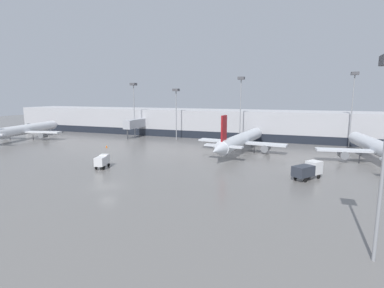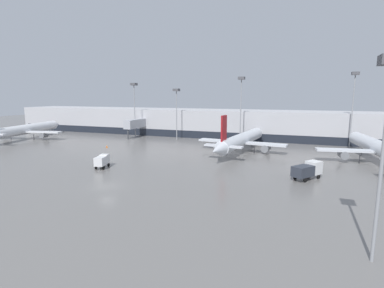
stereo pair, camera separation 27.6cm
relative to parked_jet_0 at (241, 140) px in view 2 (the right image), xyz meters
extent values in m
plane|color=slate|center=(-13.80, -36.23, -2.89)|extent=(320.00, 320.00, 0.00)
cube|color=#B2B2B7|center=(-13.80, 25.77, 1.61)|extent=(160.00, 16.00, 9.00)
cube|color=#1E232D|center=(-13.80, 17.72, -1.69)|extent=(156.80, 0.10, 2.40)
cube|color=#A8AAB2|center=(-38.29, 12.69, 1.71)|extent=(2.60, 10.17, 2.80)
cylinder|color=#3F4247|center=(-38.29, 8.21, -1.29)|extent=(0.44, 0.44, 3.20)
cylinder|color=silver|center=(0.08, 0.74, 0.06)|extent=(6.31, 28.61, 3.20)
cone|color=silver|center=(1.84, 16.62, 0.06)|extent=(3.41, 3.83, 3.04)
cone|color=silver|center=(-1.75, -15.78, 0.06)|extent=(3.39, 5.09, 2.88)
cube|color=silver|center=(0.00, 0.03, -0.58)|extent=(22.54, 5.38, 0.44)
cube|color=silver|center=(-1.36, -12.26, 0.38)|extent=(8.62, 2.57, 0.35)
cube|color=maroon|center=(-1.36, -12.26, 3.99)|extent=(0.65, 2.67, 5.94)
cylinder|color=slate|center=(-6.22, 0.72, -1.54)|extent=(2.11, 3.41, 1.76)
cylinder|color=slate|center=(6.22, -0.66, -1.54)|extent=(2.11, 3.41, 1.76)
cylinder|color=#2D2D33|center=(1.10, 9.92, -2.13)|extent=(0.20, 0.20, 1.51)
cylinder|color=#2D2D33|center=(-3.63, -0.28, -2.13)|extent=(0.20, 0.20, 1.51)
cylinder|color=#2D2D33|center=(3.48, -1.07, -2.13)|extent=(0.20, 0.20, 1.51)
cylinder|color=silver|center=(-69.21, -3.39, 0.24)|extent=(9.40, 30.59, 3.07)
cone|color=silver|center=(-72.76, 13.24, 0.24)|extent=(3.55, 3.91, 2.91)
cube|color=silver|center=(-69.05, -4.13, -0.38)|extent=(25.17, 7.68, 0.44)
cylinder|color=slate|center=(-75.95, -5.61, -1.30)|extent=(2.22, 3.00, 1.69)
cylinder|color=slate|center=(-62.14, -2.66, -1.30)|extent=(2.22, 3.00, 1.69)
cylinder|color=#2D2D33|center=(-71.29, 6.35, -2.02)|extent=(0.20, 0.20, 1.75)
cylinder|color=#2D2D33|center=(-72.83, -5.73, -2.02)|extent=(0.20, 0.20, 1.75)
cylinder|color=#2D2D33|center=(-64.94, -4.04, -2.02)|extent=(0.20, 0.20, 1.75)
cylinder|color=silver|center=(29.46, -2.52, 0.28)|extent=(7.70, 30.39, 3.12)
cone|color=silver|center=(26.89, 14.14, 0.28)|extent=(3.46, 3.85, 2.97)
cube|color=silver|center=(29.58, -3.27, -0.34)|extent=(25.02, 6.27, 0.44)
cylinder|color=slate|center=(22.68, -4.33, -1.29)|extent=(2.12, 2.98, 1.72)
cylinder|color=#2D2D33|center=(27.96, 7.21, -2.01)|extent=(0.20, 0.20, 1.77)
cylinder|color=#2D2D33|center=(25.75, -4.62, -2.01)|extent=(0.20, 0.20, 1.77)
cube|color=#2D333D|center=(14.80, -21.97, -1.32)|extent=(3.86, 4.20, 1.74)
cube|color=silver|center=(16.50, -19.59, -1.09)|extent=(2.95, 2.99, 2.20)
cylinder|color=black|center=(15.77, -18.95, -2.54)|extent=(0.61, 0.71, 0.70)
cylinder|color=black|center=(17.34, -20.08, -2.54)|extent=(0.61, 0.71, 0.70)
cylinder|color=black|center=(13.64, -21.93, -2.54)|extent=(0.61, 0.71, 0.70)
cylinder|color=black|center=(15.21, -23.05, -2.54)|extent=(0.61, 0.71, 0.70)
cube|color=silver|center=(-21.70, -27.41, -1.38)|extent=(2.20, 2.72, 1.63)
cube|color=silver|center=(-22.16, -25.53, -1.30)|extent=(1.90, 1.80, 1.78)
cylinder|color=black|center=(-22.90, -25.66, -2.54)|extent=(0.41, 0.74, 0.70)
cylinder|color=black|center=(-21.44, -25.30, -2.54)|extent=(0.41, 0.74, 0.70)
cylinder|color=black|center=(-22.33, -28.00, -2.54)|extent=(0.41, 0.74, 0.70)
cylinder|color=black|center=(-20.87, -27.64, -2.54)|extent=(0.41, 0.74, 0.70)
cone|color=orange|center=(-35.09, -7.28, -2.55)|extent=(0.50, 0.50, 0.68)
cone|color=orange|center=(30.03, -4.19, -2.58)|extent=(0.43, 0.43, 0.62)
cylinder|color=gray|center=(26.22, 15.17, 6.70)|extent=(0.30, 0.30, 19.18)
cube|color=#4C4C51|center=(26.22, 15.17, 16.69)|extent=(1.80, 1.80, 0.80)
cylinder|color=gray|center=(20.65, -46.08, 5.31)|extent=(0.30, 0.30, 16.40)
cylinder|color=gray|center=(-23.45, 13.36, 4.71)|extent=(0.30, 0.30, 15.21)
cube|color=#4C4C51|center=(-23.45, 13.36, 12.72)|extent=(1.80, 1.80, 0.80)
cylinder|color=gray|center=(-38.44, 12.94, 5.67)|extent=(0.30, 0.30, 17.12)
cube|color=#4C4C51|center=(-38.44, 12.94, 14.63)|extent=(1.80, 1.80, 0.80)
cylinder|color=gray|center=(-2.84, 12.46, 6.29)|extent=(0.30, 0.30, 18.37)
cube|color=#4C4C51|center=(-2.84, 12.46, 15.88)|extent=(1.80, 1.80, 0.80)
camera|label=1|loc=(14.28, -73.83, 11.25)|focal=28.00mm
camera|label=2|loc=(14.54, -73.73, 11.25)|focal=28.00mm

